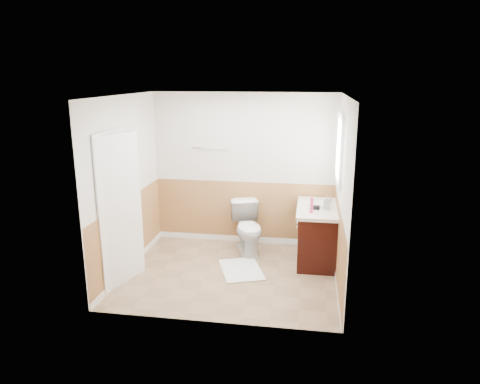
% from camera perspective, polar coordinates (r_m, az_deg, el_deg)
% --- Properties ---
extents(floor, '(3.00, 3.00, 0.00)m').
position_cam_1_polar(floor, '(6.45, -1.24, -10.45)').
color(floor, '#8C7051').
rests_on(floor, ground).
extents(ceiling, '(3.00, 3.00, 0.00)m').
position_cam_1_polar(ceiling, '(5.84, -1.38, 12.32)').
color(ceiling, white).
rests_on(ceiling, floor).
extents(wall_back, '(3.00, 0.00, 3.00)m').
position_cam_1_polar(wall_back, '(7.27, 0.51, 2.89)').
color(wall_back, silver).
rests_on(wall_back, floor).
extents(wall_front, '(3.00, 0.00, 3.00)m').
position_cam_1_polar(wall_front, '(4.80, -4.07, -3.49)').
color(wall_front, silver).
rests_on(wall_front, floor).
extents(wall_left, '(0.00, 3.00, 3.00)m').
position_cam_1_polar(wall_left, '(6.46, -14.53, 0.86)').
color(wall_left, silver).
rests_on(wall_left, floor).
extents(wall_right, '(0.00, 3.00, 3.00)m').
position_cam_1_polar(wall_right, '(5.95, 13.05, -0.22)').
color(wall_right, silver).
rests_on(wall_right, floor).
extents(wainscot_back, '(3.00, 0.00, 3.00)m').
position_cam_1_polar(wainscot_back, '(7.46, 0.49, -2.78)').
color(wainscot_back, '#AD7245').
rests_on(wainscot_back, floor).
extents(wainscot_front, '(3.00, 0.00, 3.00)m').
position_cam_1_polar(wainscot_front, '(5.10, -3.89, -11.47)').
color(wainscot_front, '#AD7245').
rests_on(wainscot_front, floor).
extents(wainscot_left, '(0.00, 2.60, 2.60)m').
position_cam_1_polar(wainscot_left, '(6.67, -14.01, -5.40)').
color(wainscot_left, '#AD7245').
rests_on(wainscot_left, floor).
extents(wainscot_right, '(0.00, 2.60, 2.60)m').
position_cam_1_polar(wainscot_right, '(6.18, 12.53, -6.94)').
color(wainscot_right, '#AD7245').
rests_on(wainscot_right, floor).
extents(toilet, '(0.69, 0.89, 0.80)m').
position_cam_1_polar(toilet, '(7.05, 1.05, -4.67)').
color(toilet, white).
rests_on(toilet, floor).
extents(bath_mat, '(0.79, 0.94, 0.02)m').
position_cam_1_polar(bath_mat, '(6.54, 0.15, -9.98)').
color(bath_mat, white).
rests_on(bath_mat, floor).
extents(vanity_cabinet, '(0.55, 1.10, 0.80)m').
position_cam_1_polar(vanity_cabinet, '(6.85, 9.86, -5.52)').
color(vanity_cabinet, black).
rests_on(vanity_cabinet, floor).
extents(vanity_knob_left, '(0.03, 0.03, 0.03)m').
position_cam_1_polar(vanity_knob_left, '(6.70, 7.36, -4.51)').
color(vanity_knob_left, silver).
rests_on(vanity_knob_left, vanity_cabinet).
extents(vanity_knob_right, '(0.03, 0.03, 0.03)m').
position_cam_1_polar(vanity_knob_right, '(6.89, 7.41, -3.97)').
color(vanity_knob_right, silver).
rests_on(vanity_knob_right, vanity_cabinet).
extents(countertop, '(0.60, 1.15, 0.05)m').
position_cam_1_polar(countertop, '(6.71, 9.94, -2.12)').
color(countertop, beige).
rests_on(countertop, vanity_cabinet).
extents(sink_basin, '(0.36, 0.36, 0.02)m').
position_cam_1_polar(sink_basin, '(6.85, 10.02, -1.48)').
color(sink_basin, silver).
rests_on(sink_basin, countertop).
extents(faucet, '(0.02, 0.02, 0.14)m').
position_cam_1_polar(faucet, '(6.84, 11.55, -1.05)').
color(faucet, silver).
rests_on(faucet, countertop).
extents(lotion_bottle, '(0.05, 0.05, 0.22)m').
position_cam_1_polar(lotion_bottle, '(6.38, 9.21, -1.72)').
color(lotion_bottle, '#C73364').
rests_on(lotion_bottle, countertop).
extents(soap_dispenser, '(0.09, 0.09, 0.20)m').
position_cam_1_polar(soap_dispenser, '(6.60, 11.12, -1.35)').
color(soap_dispenser, gray).
rests_on(soap_dispenser, countertop).
extents(hair_dryer_body, '(0.14, 0.07, 0.07)m').
position_cam_1_polar(hair_dryer_body, '(6.56, 9.63, -1.95)').
color(hair_dryer_body, black).
rests_on(hair_dryer_body, countertop).
extents(hair_dryer_handle, '(0.03, 0.03, 0.07)m').
position_cam_1_polar(hair_dryer_handle, '(6.59, 9.35, -2.15)').
color(hair_dryer_handle, black).
rests_on(hair_dryer_handle, countertop).
extents(mirror_panel, '(0.02, 0.35, 0.90)m').
position_cam_1_polar(mirror_panel, '(6.96, 12.42, 4.51)').
color(mirror_panel, silver).
rests_on(mirror_panel, wall_right).
extents(window_frame, '(0.04, 0.80, 1.00)m').
position_cam_1_polar(window_frame, '(6.42, 12.71, 5.46)').
color(window_frame, white).
rests_on(window_frame, wall_right).
extents(window_glass, '(0.01, 0.70, 0.90)m').
position_cam_1_polar(window_glass, '(6.42, 12.85, 5.45)').
color(window_glass, white).
rests_on(window_glass, wall_right).
extents(door, '(0.29, 0.78, 2.04)m').
position_cam_1_polar(door, '(6.08, -15.18, -2.29)').
color(door, white).
rests_on(door, wall_left).
extents(door_frame, '(0.02, 0.92, 2.10)m').
position_cam_1_polar(door_frame, '(6.11, -15.84, -2.16)').
color(door_frame, white).
rests_on(door_frame, wall_left).
extents(door_knob, '(0.06, 0.06, 0.06)m').
position_cam_1_polar(door_knob, '(6.37, -13.45, -2.06)').
color(door_knob, silver).
rests_on(door_knob, door).
extents(towel_bar, '(0.62, 0.02, 0.02)m').
position_cam_1_polar(towel_bar, '(7.26, -3.86, 5.64)').
color(towel_bar, silver).
rests_on(towel_bar, wall_back).
extents(tp_holder_bar, '(0.14, 0.02, 0.02)m').
position_cam_1_polar(tp_holder_bar, '(7.35, -0.35, -1.40)').
color(tp_holder_bar, silver).
rests_on(tp_holder_bar, wall_back).
extents(tp_roll, '(0.10, 0.11, 0.11)m').
position_cam_1_polar(tp_roll, '(7.35, -0.35, -1.40)').
color(tp_roll, white).
rests_on(tp_roll, tp_holder_bar).
extents(tp_sheet, '(0.10, 0.01, 0.16)m').
position_cam_1_polar(tp_sheet, '(7.39, -0.35, -2.21)').
color(tp_sheet, white).
rests_on(tp_sheet, tp_roll).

